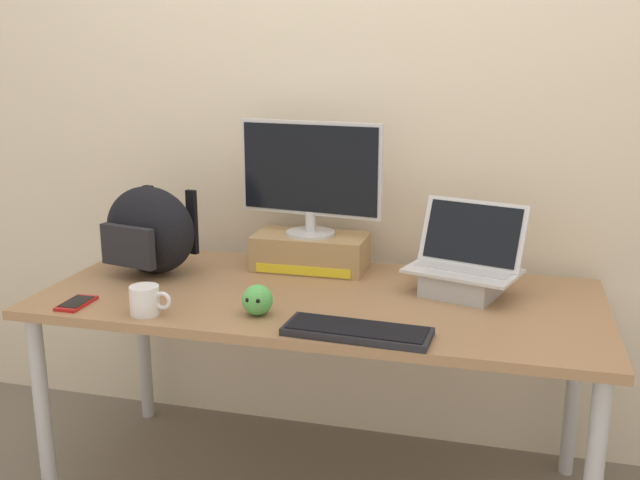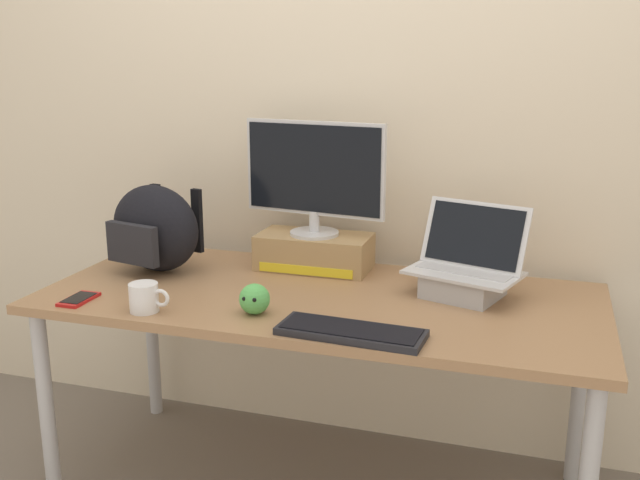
{
  "view_description": "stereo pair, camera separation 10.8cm",
  "coord_description": "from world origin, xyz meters",
  "px_view_note": "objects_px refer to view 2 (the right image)",
  "views": [
    {
      "loc": [
        0.57,
        -2.15,
        1.48
      ],
      "look_at": [
        0.0,
        0.0,
        0.9
      ],
      "focal_mm": 40.83,
      "sensor_mm": 36.0,
      "label": 1
    },
    {
      "loc": [
        0.67,
        -2.12,
        1.48
      ],
      "look_at": [
        0.0,
        0.0,
        0.9
      ],
      "focal_mm": 40.83,
      "sensor_mm": 36.0,
      "label": 2
    }
  ],
  "objects_px": {
    "open_laptop": "(465,276)",
    "desktop_monitor": "(314,175)",
    "external_keyboard": "(351,332)",
    "coffee_mug": "(145,298)",
    "toner_box_yellow": "(314,252)",
    "cell_phone": "(79,299)",
    "plush_toy": "(255,299)",
    "messenger_backpack": "(155,229)"
  },
  "relations": [
    {
      "from": "toner_box_yellow",
      "to": "desktop_monitor",
      "type": "distance_m",
      "value": 0.28
    },
    {
      "from": "open_laptop",
      "to": "plush_toy",
      "type": "bearing_deg",
      "value": -130.91
    },
    {
      "from": "desktop_monitor",
      "to": "messenger_backpack",
      "type": "height_order",
      "value": "desktop_monitor"
    },
    {
      "from": "desktop_monitor",
      "to": "external_keyboard",
      "type": "bearing_deg",
      "value": -55.12
    },
    {
      "from": "toner_box_yellow",
      "to": "plush_toy",
      "type": "xyz_separation_m",
      "value": [
        -0.03,
        -0.5,
        -0.02
      ]
    },
    {
      "from": "desktop_monitor",
      "to": "coffee_mug",
      "type": "relative_size",
      "value": 4.03
    },
    {
      "from": "toner_box_yellow",
      "to": "open_laptop",
      "type": "height_order",
      "value": "open_laptop"
    },
    {
      "from": "cell_phone",
      "to": "plush_toy",
      "type": "distance_m",
      "value": 0.57
    },
    {
      "from": "toner_box_yellow",
      "to": "cell_phone",
      "type": "xyz_separation_m",
      "value": [
        -0.6,
        -0.56,
        -0.06
      ]
    },
    {
      "from": "desktop_monitor",
      "to": "plush_toy",
      "type": "bearing_deg",
      "value": -85.01
    },
    {
      "from": "messenger_backpack",
      "to": "cell_phone",
      "type": "height_order",
      "value": "messenger_backpack"
    },
    {
      "from": "coffee_mug",
      "to": "plush_toy",
      "type": "bearing_deg",
      "value": 14.28
    },
    {
      "from": "external_keyboard",
      "to": "coffee_mug",
      "type": "height_order",
      "value": "coffee_mug"
    },
    {
      "from": "coffee_mug",
      "to": "cell_phone",
      "type": "relative_size",
      "value": 0.93
    },
    {
      "from": "toner_box_yellow",
      "to": "plush_toy",
      "type": "distance_m",
      "value": 0.5
    },
    {
      "from": "open_laptop",
      "to": "messenger_backpack",
      "type": "xyz_separation_m",
      "value": [
        -1.08,
        -0.05,
        0.09
      ]
    },
    {
      "from": "desktop_monitor",
      "to": "cell_phone",
      "type": "relative_size",
      "value": 3.75
    },
    {
      "from": "open_laptop",
      "to": "external_keyboard",
      "type": "xyz_separation_m",
      "value": [
        -0.26,
        -0.44,
        -0.05
      ]
    },
    {
      "from": "toner_box_yellow",
      "to": "desktop_monitor",
      "type": "bearing_deg",
      "value": -100.75
    },
    {
      "from": "desktop_monitor",
      "to": "coffee_mug",
      "type": "bearing_deg",
      "value": -112.99
    },
    {
      "from": "external_keyboard",
      "to": "plush_toy",
      "type": "relative_size",
      "value": 4.49
    },
    {
      "from": "external_keyboard",
      "to": "open_laptop",
      "type": "bearing_deg",
      "value": 62.88
    },
    {
      "from": "toner_box_yellow",
      "to": "open_laptop",
      "type": "xyz_separation_m",
      "value": [
        0.55,
        -0.14,
        0.0
      ]
    },
    {
      "from": "desktop_monitor",
      "to": "messenger_backpack",
      "type": "bearing_deg",
      "value": -152.2
    },
    {
      "from": "external_keyboard",
      "to": "coffee_mug",
      "type": "bearing_deg",
      "value": -176.6
    },
    {
      "from": "open_laptop",
      "to": "coffee_mug",
      "type": "relative_size",
      "value": 3.04
    },
    {
      "from": "plush_toy",
      "to": "cell_phone",
      "type": "bearing_deg",
      "value": -173.94
    },
    {
      "from": "toner_box_yellow",
      "to": "desktop_monitor",
      "type": "height_order",
      "value": "desktop_monitor"
    },
    {
      "from": "coffee_mug",
      "to": "plush_toy",
      "type": "height_order",
      "value": "plush_toy"
    },
    {
      "from": "messenger_backpack",
      "to": "coffee_mug",
      "type": "xyz_separation_m",
      "value": [
        0.18,
        -0.39,
        -0.11
      ]
    },
    {
      "from": "plush_toy",
      "to": "open_laptop",
      "type": "bearing_deg",
      "value": 31.7
    },
    {
      "from": "toner_box_yellow",
      "to": "open_laptop",
      "type": "relative_size",
      "value": 1.02
    },
    {
      "from": "desktop_monitor",
      "to": "coffee_mug",
      "type": "height_order",
      "value": "desktop_monitor"
    },
    {
      "from": "messenger_backpack",
      "to": "cell_phone",
      "type": "bearing_deg",
      "value": -87.73
    },
    {
      "from": "external_keyboard",
      "to": "plush_toy",
      "type": "xyz_separation_m",
      "value": [
        -0.32,
        0.08,
        0.03
      ]
    },
    {
      "from": "open_laptop",
      "to": "plush_toy",
      "type": "relative_size",
      "value": 4.27
    },
    {
      "from": "desktop_monitor",
      "to": "open_laptop",
      "type": "relative_size",
      "value": 1.33
    },
    {
      "from": "toner_box_yellow",
      "to": "coffee_mug",
      "type": "distance_m",
      "value": 0.68
    },
    {
      "from": "desktop_monitor",
      "to": "cell_phone",
      "type": "bearing_deg",
      "value": -129.0
    },
    {
      "from": "toner_box_yellow",
      "to": "messenger_backpack",
      "type": "distance_m",
      "value": 0.57
    },
    {
      "from": "open_laptop",
      "to": "desktop_monitor",
      "type": "bearing_deg",
      "value": -177.05
    },
    {
      "from": "desktop_monitor",
      "to": "plush_toy",
      "type": "height_order",
      "value": "desktop_monitor"
    }
  ]
}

